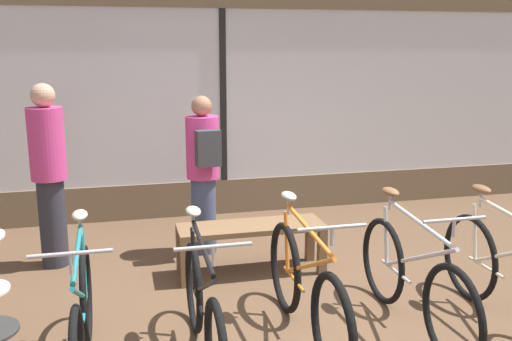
{
  "coord_description": "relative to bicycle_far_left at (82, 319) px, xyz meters",
  "views": [
    {
      "loc": [
        -1.31,
        -3.81,
        2.17
      ],
      "look_at": [
        0.0,
        1.53,
        0.95
      ],
      "focal_mm": 40.0,
      "sensor_mm": 36.0,
      "label": 1
    }
  ],
  "objects": [
    {
      "name": "bicycle_far_left",
      "position": [
        0.0,
        0.0,
        0.0
      ],
      "size": [
        0.46,
        1.75,
        1.04
      ],
      "color": "black",
      "rests_on": "ground_plane"
    },
    {
      "name": "bicycle_left",
      "position": [
        0.8,
        -0.06,
        -0.01
      ],
      "size": [
        0.46,
        1.71,
        1.03
      ],
      "color": "black",
      "rests_on": "ground_plane"
    },
    {
      "name": "bicycle_center",
      "position": [
        1.58,
        0.07,
        0.01
      ],
      "size": [
        0.46,
        1.82,
        1.06
      ],
      "color": "black",
      "rests_on": "ground_plane"
    },
    {
      "name": "ground_plane",
      "position": [
        1.6,
        0.18,
        -0.4
      ],
      "size": [
        24.0,
        24.0,
        0.0
      ],
      "primitive_type": "plane",
      "color": "brown"
    },
    {
      "name": "customer_by_window",
      "position": [
        -0.38,
        2.09,
        0.56
      ],
      "size": [
        0.46,
        0.46,
        1.81
      ],
      "color": "#2D2D38",
      "rests_on": "ground_plane"
    },
    {
      "name": "bicycle_right",
      "position": [
        2.43,
        0.04,
        0.0
      ],
      "size": [
        0.46,
        1.78,
        1.05
      ],
      "color": "black",
      "rests_on": "ground_plane"
    },
    {
      "name": "customer_near_rack",
      "position": [
        1.13,
        2.1,
        0.5
      ],
      "size": [
        0.37,
        0.51,
        1.66
      ],
      "color": "#424C6B",
      "rests_on": "ground_plane"
    },
    {
      "name": "display_bench",
      "position": [
        1.48,
        1.43,
        0.0
      ],
      "size": [
        1.4,
        0.44,
        0.49
      ],
      "color": "brown",
      "rests_on": "ground_plane"
    },
    {
      "name": "bicycle_far_right",
      "position": [
        3.19,
        -0.06,
        0.01
      ],
      "size": [
        0.46,
        1.75,
        1.06
      ],
      "color": "black",
      "rests_on": "ground_plane"
    },
    {
      "name": "shop_back_wall",
      "position": [
        1.6,
        3.47,
        1.24
      ],
      "size": [
        12.0,
        0.08,
        3.2
      ],
      "color": "#7A664C",
      "rests_on": "ground_plane"
    }
  ]
}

